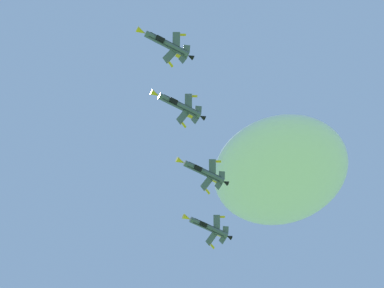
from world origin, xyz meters
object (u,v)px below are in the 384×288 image
fighter_jet_lead (166,44)px  fighter_jet_left_outer (208,227)px  fighter_jet_left_wing (179,105)px  fighter_jet_right_wing (203,172)px

fighter_jet_lead → fighter_jet_left_outer: bearing=-39.8°
fighter_jet_lead → fighter_jet_left_outer: size_ratio=1.00×
fighter_jet_left_wing → fighter_jet_left_outer: size_ratio=1.00×
fighter_jet_lead → fighter_jet_right_wing: size_ratio=1.00×
fighter_jet_left_wing → fighter_jet_left_outer: (-8.91, 38.13, 0.20)m
fighter_jet_left_wing → fighter_jet_left_outer: 39.16m
fighter_jet_lead → fighter_jet_left_wing: (-4.25, 16.35, -0.35)m
fighter_jet_lead → fighter_jet_left_wing: 16.89m
fighter_jet_lead → fighter_jet_left_wing: bearing=-38.8°
fighter_jet_lead → fighter_jet_left_outer: (-13.16, 54.47, -0.15)m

